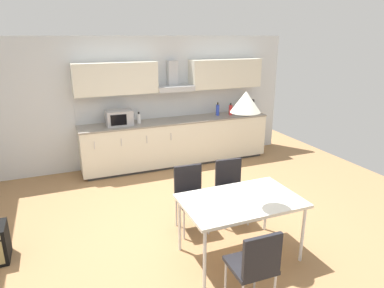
{
  "coord_description": "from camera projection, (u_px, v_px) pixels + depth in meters",
  "views": [
    {
      "loc": [
        -1.45,
        -3.83,
        2.52
      ],
      "look_at": [
        0.35,
        0.58,
        1.0
      ],
      "focal_mm": 32.0,
      "sensor_mm": 36.0,
      "label": 1
    }
  ],
  "objects": [
    {
      "name": "ground_plane",
      "position": [
        184.0,
        229.0,
        4.67
      ],
      "size": [
        8.23,
        8.2,
        0.02
      ],
      "primitive_type": "cube",
      "color": "#9E754C"
    },
    {
      "name": "wall_back",
      "position": [
        133.0,
        102.0,
        6.74
      ],
      "size": [
        6.58,
        0.1,
        2.51
      ],
      "primitive_type": "cube",
      "color": "silver",
      "rests_on": "ground_plane"
    },
    {
      "name": "kitchen_counter",
      "position": [
        177.0,
        141.0,
        6.94
      ],
      "size": [
        3.81,
        0.65,
        0.91
      ],
      "color": "#333333",
      "rests_on": "ground_plane"
    },
    {
      "name": "backsplash_tile",
      "position": [
        172.0,
        104.0,
        6.98
      ],
      "size": [
        3.79,
        0.02,
        0.54
      ],
      "primitive_type": "cube",
      "color": "silver",
      "rests_on": "kitchen_counter"
    },
    {
      "name": "upper_wall_cabinets",
      "position": [
        174.0,
        76.0,
        6.67
      ],
      "size": [
        3.79,
        0.4,
        0.58
      ],
      "color": "silver"
    },
    {
      "name": "microwave",
      "position": [
        119.0,
        118.0,
        6.34
      ],
      "size": [
        0.48,
        0.35,
        0.28
      ],
      "color": "#ADADB2",
      "rests_on": "kitchen_counter"
    },
    {
      "name": "coffee_maker",
      "position": [
        248.0,
        106.0,
        7.36
      ],
      "size": [
        0.18,
        0.19,
        0.3
      ],
      "color": "black",
      "rests_on": "kitchen_counter"
    },
    {
      "name": "bottle_blue",
      "position": [
        218.0,
        110.0,
        7.13
      ],
      "size": [
        0.07,
        0.07,
        0.27
      ],
      "color": "blue",
      "rests_on": "kitchen_counter"
    },
    {
      "name": "bottle_white",
      "position": [
        139.0,
        118.0,
        6.5
      ],
      "size": [
        0.08,
        0.08,
        0.22
      ],
      "color": "white",
      "rests_on": "kitchen_counter"
    },
    {
      "name": "bottle_red",
      "position": [
        231.0,
        110.0,
        7.19
      ],
      "size": [
        0.08,
        0.08,
        0.25
      ],
      "color": "red",
      "rests_on": "kitchen_counter"
    },
    {
      "name": "dining_table",
      "position": [
        241.0,
        203.0,
        3.9
      ],
      "size": [
        1.35,
        0.85,
        0.74
      ],
      "color": "silver",
      "rests_on": "ground_plane"
    },
    {
      "name": "chair_far_right",
      "position": [
        231.0,
        184.0,
        4.77
      ],
      "size": [
        0.43,
        0.43,
        0.87
      ],
      "color": "black",
      "rests_on": "ground_plane"
    },
    {
      "name": "chair_far_left",
      "position": [
        190.0,
        192.0,
        4.55
      ],
      "size": [
        0.42,
        0.42,
        0.87
      ],
      "color": "black",
      "rests_on": "ground_plane"
    },
    {
      "name": "chair_near_left",
      "position": [
        255.0,
        263.0,
        3.13
      ],
      "size": [
        0.41,
        0.41,
        0.87
      ],
      "color": "black",
      "rests_on": "ground_plane"
    },
    {
      "name": "pendant_lamp",
      "position": [
        246.0,
        102.0,
        3.54
      ],
      "size": [
        0.32,
        0.32,
        0.22
      ],
      "primitive_type": "cone",
      "color": "silver"
    }
  ]
}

